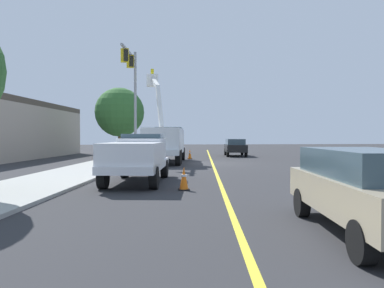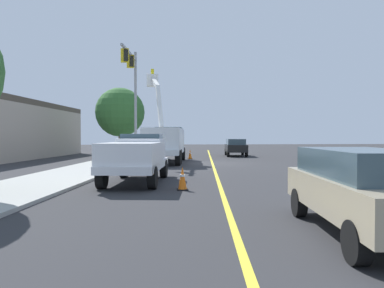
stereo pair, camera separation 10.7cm
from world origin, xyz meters
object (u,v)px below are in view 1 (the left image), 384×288
object	(u,v)px
trailing_sedan	(368,186)
traffic_cone_leading	(184,178)
utility_bucket_truck	(165,141)
service_pickup_truck	(137,156)
traffic_cone_mid_front	(190,154)
traffic_signal_mast	(132,84)
passing_minivan	(235,146)

from	to	relation	value
trailing_sedan	traffic_cone_leading	bearing A→B (deg)	26.29
utility_bucket_truck	service_pickup_truck	xyz separation A→B (m)	(-11.65, 1.62, -0.50)
trailing_sedan	traffic_cone_leading	size ratio (longest dim) A/B	5.86
traffic_cone_mid_front	traffic_signal_mast	size ratio (longest dim) A/B	0.10
trailing_sedan	traffic_cone_mid_front	bearing A→B (deg)	2.43
traffic_cone_leading	traffic_cone_mid_front	distance (m)	17.66
utility_bucket_truck	traffic_cone_leading	bearing A→B (deg)	-179.40
traffic_cone_leading	service_pickup_truck	bearing A→B (deg)	38.04
utility_bucket_truck	passing_minivan	bearing A→B (deg)	-42.55
utility_bucket_truck	traffic_signal_mast	bearing A→B (deg)	53.38
passing_minivan	traffic_cone_leading	distance (m)	22.85
utility_bucket_truck	traffic_cone_mid_front	distance (m)	4.43
service_pickup_truck	traffic_cone_mid_front	xyz separation A→B (m)	(15.29, -3.85, -0.70)
traffic_cone_mid_front	traffic_signal_mast	world-z (taller)	traffic_signal_mast
utility_bucket_truck	traffic_cone_mid_front	bearing A→B (deg)	-31.51
service_pickup_truck	traffic_cone_leading	size ratio (longest dim) A/B	6.81
passing_minivan	utility_bucket_truck	bearing A→B (deg)	137.45
trailing_sedan	traffic_signal_mast	distance (m)	23.34
traffic_cone_leading	traffic_signal_mast	distance (m)	16.96
utility_bucket_truck	trailing_sedan	distance (m)	20.44
service_pickup_truck	passing_minivan	distance (m)	21.38
utility_bucket_truck	service_pickup_truck	distance (m)	11.77
trailing_sedan	traffic_signal_mast	size ratio (longest dim) A/B	0.56
utility_bucket_truck	trailing_sedan	bearing A→B (deg)	-170.87
traffic_cone_mid_front	service_pickup_truck	bearing A→B (deg)	165.87
service_pickup_truck	trailing_sedan	distance (m)	9.81
traffic_cone_leading	passing_minivan	bearing A→B (deg)	-17.96
service_pickup_truck	traffic_cone_leading	xyz separation A→B (m)	(-2.25, -1.76, -0.70)
passing_minivan	traffic_cone_mid_front	bearing A→B (deg)	130.22
trailing_sedan	traffic_cone_leading	xyz separation A→B (m)	(6.26, 3.10, -0.55)
passing_minivan	traffic_signal_mast	xyz separation A→B (m)	(-5.96, 9.71, 5.08)
service_pickup_truck	traffic_signal_mast	distance (m)	14.42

